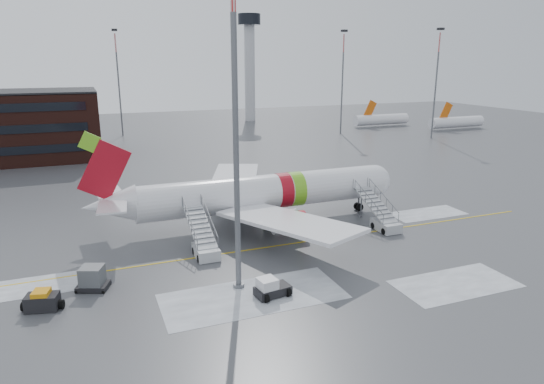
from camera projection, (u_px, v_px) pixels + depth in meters
name	position (u px, v px, depth m)	size (l,w,h in m)	color
ground	(277.00, 242.00, 48.32)	(260.00, 260.00, 0.00)	#494C4F
airliner	(257.00, 193.00, 52.99)	(35.03, 32.97, 11.18)	white
airstair_fwd	(382.00, 219.00, 51.94)	(2.05, 7.70, 3.48)	#A9ACB0
airstair_aft	(204.00, 243.00, 45.04)	(2.05, 7.70, 3.48)	#BABEC2
pushback_tug	(271.00, 288.00, 37.06)	(2.90, 2.34, 1.55)	black
uld_container	(92.00, 279.00, 38.18)	(2.79, 2.44, 1.90)	black
baggage_tractor	(42.00, 301.00, 35.10)	(3.05, 1.86, 1.52)	black
light_mast_near	(235.00, 117.00, 35.21)	(1.20, 1.20, 26.17)	#595B60
control_tower	(250.00, 55.00, 139.20)	(6.40, 6.40, 30.00)	#B2B5BA
light_mast_far_ne	(343.00, 76.00, 115.14)	(1.20, 1.20, 24.25)	#595B60
light_mast_far_n	(118.00, 76.00, 111.81)	(1.20, 1.20, 24.25)	#595B60
light_mast_far_e	(437.00, 77.00, 108.23)	(1.20, 1.20, 24.25)	#595B60
distant_aircraft	(405.00, 128.00, 127.84)	(35.00, 18.00, 8.00)	#D8590C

